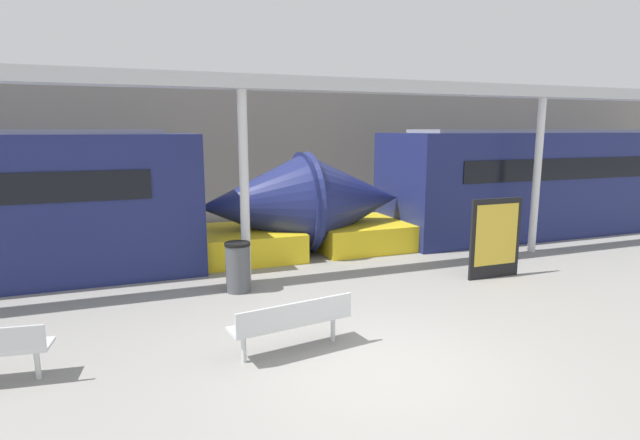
% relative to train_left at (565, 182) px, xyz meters
% --- Properties ---
extents(ground_plane, '(60.00, 60.00, 0.00)m').
position_rel_train_left_xyz_m(ground_plane, '(-10.08, -6.68, -1.51)').
color(ground_plane, gray).
extents(station_wall, '(56.00, 0.20, 5.00)m').
position_rel_train_left_xyz_m(station_wall, '(-10.08, 5.17, 0.99)').
color(station_wall, gray).
rests_on(station_wall, ground_plane).
extents(train_left, '(17.86, 2.93, 3.20)m').
position_rel_train_left_xyz_m(train_left, '(0.00, 0.00, 0.00)').
color(train_left, navy).
rests_on(train_left, ground_plane).
extents(bench_near, '(1.85, 0.71, 0.80)m').
position_rel_train_left_xyz_m(bench_near, '(-11.08, -5.77, -1.00)').
color(bench_near, silver).
rests_on(bench_near, ground_plane).
extents(trash_bin, '(0.51, 0.51, 1.00)m').
position_rel_train_left_xyz_m(trash_bin, '(-11.25, -2.70, -1.01)').
color(trash_bin, '#4C4F54').
rests_on(trash_bin, ground_plane).
extents(poster_board, '(1.28, 0.07, 1.75)m').
position_rel_train_left_xyz_m(poster_board, '(-5.83, -3.74, -0.63)').
color(poster_board, black).
rests_on(poster_board, ground_plane).
extents(support_column_near, '(0.20, 0.20, 3.98)m').
position_rel_train_left_xyz_m(support_column_near, '(-10.96, -2.15, 0.48)').
color(support_column_near, silver).
rests_on(support_column_near, ground_plane).
extents(support_column_far, '(0.20, 0.20, 3.98)m').
position_rel_train_left_xyz_m(support_column_far, '(-3.28, -2.15, 0.48)').
color(support_column_far, silver).
rests_on(support_column_far, ground_plane).
extents(canopy_beam, '(28.00, 0.60, 0.28)m').
position_rel_train_left_xyz_m(canopy_beam, '(-10.96, -2.15, 2.61)').
color(canopy_beam, '#B7B7BC').
rests_on(canopy_beam, support_column_near).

